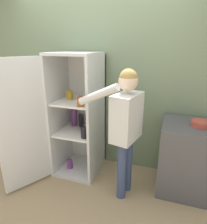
# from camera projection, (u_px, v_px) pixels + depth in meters

# --- Properties ---
(ground_plane) EXTENTS (12.00, 12.00, 0.00)m
(ground_plane) POSITION_uv_depth(u_px,v_px,m) (74.00, 198.00, 2.43)
(ground_plane) COLOR tan
(wall_back) EXTENTS (7.00, 0.06, 2.55)m
(wall_back) POSITION_uv_depth(u_px,v_px,m) (101.00, 81.00, 2.90)
(wall_back) COLOR gray
(wall_back) RESTS_ON ground_plane
(refrigerator) EXTENTS (0.94, 1.16, 1.69)m
(refrigerator) POSITION_uv_depth(u_px,v_px,m) (69.00, 117.00, 2.74)
(refrigerator) COLOR silver
(refrigerator) RESTS_ON ground_plane
(person) EXTENTS (0.68, 0.53, 1.55)m
(person) POSITION_uv_depth(u_px,v_px,m) (126.00, 120.00, 2.22)
(person) COLOR #384770
(person) RESTS_ON ground_plane
(counter) EXTENTS (0.58, 0.61, 0.90)m
(counter) POSITION_uv_depth(u_px,v_px,m) (184.00, 157.00, 2.48)
(counter) COLOR #4C4C51
(counter) RESTS_ON ground_plane
(bowl) EXTENTS (0.21, 0.21, 0.06)m
(bowl) POSITION_uv_depth(u_px,v_px,m) (201.00, 124.00, 2.25)
(bowl) COLOR #B24738
(bowl) RESTS_ON counter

